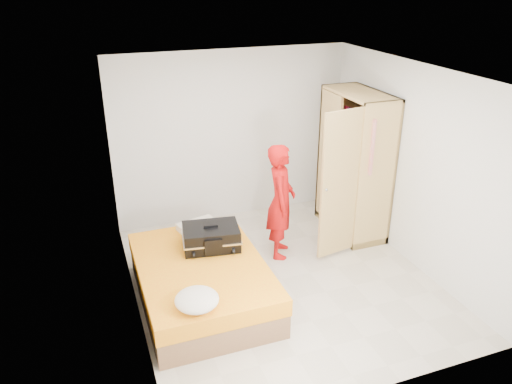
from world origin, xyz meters
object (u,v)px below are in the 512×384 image
object	(u,v)px
suitcase	(211,237)
round_cushion	(197,300)
person	(281,201)
bed	(202,282)
wardrobe	(353,169)

from	to	relation	value
suitcase	round_cushion	distance (m)	1.20
person	suitcase	bearing A→B (deg)	131.84
person	suitcase	world-z (taller)	person
person	suitcase	xyz separation A→B (m)	(-1.06, -0.34, -0.16)
bed	wardrobe	xyz separation A→B (m)	(2.50, 0.92, 0.75)
suitcase	round_cushion	world-z (taller)	suitcase
bed	person	distance (m)	1.54
bed	person	world-z (taller)	person
bed	round_cushion	world-z (taller)	round_cushion
person	round_cushion	distance (m)	2.11
wardrobe	person	bearing A→B (deg)	-168.57
wardrobe	round_cushion	distance (m)	3.25
wardrobe	round_cushion	xyz separation A→B (m)	(-2.74, -1.70, -0.41)
bed	suitcase	world-z (taller)	suitcase
wardrobe	person	xyz separation A→B (m)	(-1.22, -0.25, -0.21)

